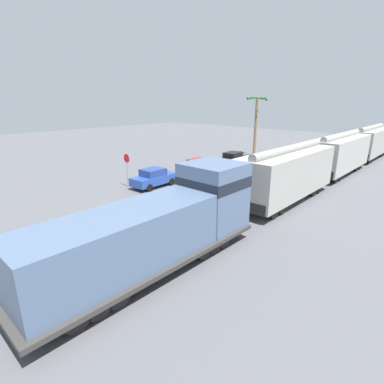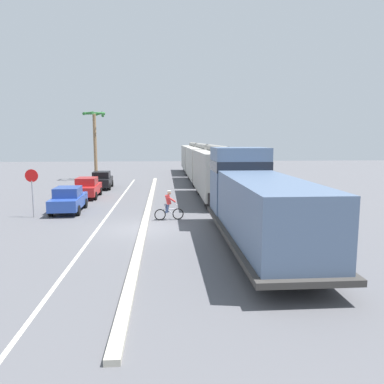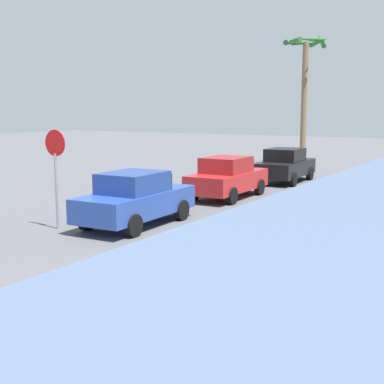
# 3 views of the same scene
# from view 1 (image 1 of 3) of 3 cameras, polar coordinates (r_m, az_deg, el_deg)

# --- Properties ---
(ground_plane) EXTENTS (120.00, 120.00, 0.00)m
(ground_plane) POSITION_cam_1_polar(r_m,az_deg,el_deg) (19.72, -8.55, -4.70)
(ground_plane) COLOR #56565B
(median_curb) EXTENTS (0.36, 36.00, 0.16)m
(median_curb) POSITION_cam_1_polar(r_m,az_deg,el_deg) (23.65, 2.77, -0.56)
(median_curb) COLOR #B2AD9E
(median_curb) RESTS_ON ground
(lane_stripe) EXTENTS (0.14, 36.00, 0.01)m
(lane_stripe) POSITION_cam_1_polar(r_m,az_deg,el_deg) (25.21, -1.42, 0.41)
(lane_stripe) COLOR silver
(lane_stripe) RESTS_ON ground
(locomotive) EXTENTS (3.10, 11.61, 4.20)m
(locomotive) POSITION_cam_1_polar(r_m,az_deg,el_deg) (13.57, -5.50, -6.77)
(locomotive) COLOR slate
(locomotive) RESTS_ON ground
(hopper_car_lead) EXTENTS (2.90, 10.60, 4.18)m
(hopper_car_lead) POSITION_cam_1_polar(r_m,az_deg,el_deg) (22.98, 17.61, 3.28)
(hopper_car_lead) COLOR #A6A39C
(hopper_car_lead) RESTS_ON ground
(hopper_car_middle) EXTENTS (2.90, 10.60, 4.18)m
(hopper_car_middle) POSITION_cam_1_polar(r_m,az_deg,el_deg) (33.69, 26.25, 6.55)
(hopper_car_middle) COLOR #ADABA3
(hopper_car_middle) RESTS_ON ground
(hopper_car_trailing) EXTENTS (2.90, 10.60, 4.18)m
(hopper_car_trailing) POSITION_cam_1_polar(r_m,az_deg,el_deg) (44.84, 30.70, 8.17)
(hopper_car_trailing) COLOR #A4A19A
(hopper_car_trailing) RESTS_ON ground
(parked_car_blue) EXTENTS (1.95, 4.26, 1.62)m
(parked_car_blue) POSITION_cam_1_polar(r_m,az_deg,el_deg) (26.15, -7.25, 2.74)
(parked_car_blue) COLOR #28479E
(parked_car_blue) RESTS_ON ground
(parked_car_red) EXTENTS (1.91, 4.24, 1.62)m
(parked_car_red) POSITION_cam_1_polar(r_m,az_deg,el_deg) (30.21, 1.37, 4.84)
(parked_car_red) COLOR red
(parked_car_red) RESTS_ON ground
(parked_car_black) EXTENTS (1.98, 4.27, 1.62)m
(parked_car_black) POSITION_cam_1_polar(r_m,az_deg,el_deg) (34.39, 7.84, 6.20)
(parked_car_black) COLOR black
(parked_car_black) RESTS_ON ground
(cyclist) EXTENTS (1.70, 0.52, 1.71)m
(cyclist) POSITION_cam_1_polar(r_m,az_deg,el_deg) (19.80, -1.59, -1.88)
(cyclist) COLOR black
(cyclist) RESTS_ON ground
(stop_sign) EXTENTS (0.76, 0.08, 2.88)m
(stop_sign) POSITION_cam_1_polar(r_m,az_deg,el_deg) (26.28, -12.31, 5.25)
(stop_sign) COLOR gray
(stop_sign) RESTS_ON ground
(palm_tree_near) EXTENTS (2.75, 2.79, 7.87)m
(palm_tree_near) POSITION_cam_1_polar(r_m,az_deg,el_deg) (41.20, 12.22, 14.69)
(palm_tree_near) COLOR #846647
(palm_tree_near) RESTS_ON ground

